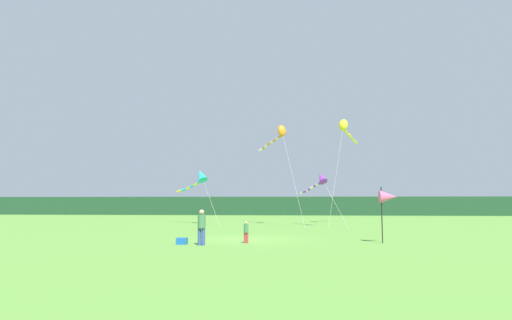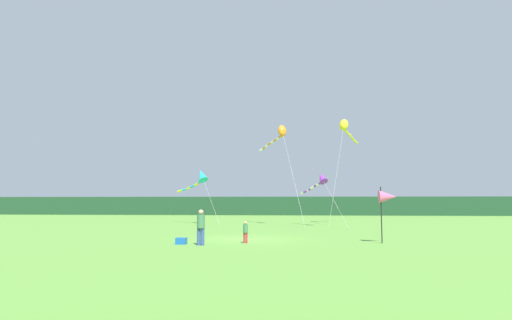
{
  "view_description": "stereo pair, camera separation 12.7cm",
  "coord_description": "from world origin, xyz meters",
  "px_view_note": "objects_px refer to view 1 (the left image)",
  "views": [
    {
      "loc": [
        2.69,
        -25.51,
        2.2
      ],
      "look_at": [
        0.0,
        6.0,
        5.23
      ],
      "focal_mm": 30.43,
      "sensor_mm": 36.0,
      "label": 1
    },
    {
      "loc": [
        2.82,
        -25.5,
        2.2
      ],
      "look_at": [
        0.0,
        6.0,
        5.23
      ],
      "focal_mm": 30.43,
      "sensor_mm": 36.0,
      "label": 2
    }
  ],
  "objects_px": {
    "cooler_box": "(182,241)",
    "kite_yellow": "(345,127)",
    "kite_purple": "(319,180)",
    "banner_flag_pole": "(388,197)",
    "person_adult": "(202,225)",
    "kite_orange": "(279,134)",
    "kite_cyan": "(200,177)",
    "person_child": "(246,231)"
  },
  "relations": [
    {
      "from": "cooler_box",
      "to": "kite_yellow",
      "type": "height_order",
      "value": "kite_yellow"
    },
    {
      "from": "kite_purple",
      "to": "banner_flag_pole",
      "type": "bearing_deg",
      "value": -80.05
    },
    {
      "from": "kite_purple",
      "to": "person_adult",
      "type": "bearing_deg",
      "value": -111.69
    },
    {
      "from": "cooler_box",
      "to": "kite_orange",
      "type": "xyz_separation_m",
      "value": [
        4.44,
        17.86,
        8.27
      ]
    },
    {
      "from": "cooler_box",
      "to": "kite_yellow",
      "type": "relative_size",
      "value": 0.05
    },
    {
      "from": "kite_orange",
      "to": "kite_yellow",
      "type": "bearing_deg",
      "value": 16.78
    },
    {
      "from": "cooler_box",
      "to": "kite_purple",
      "type": "bearing_deg",
      "value": 64.64
    },
    {
      "from": "person_adult",
      "to": "kite_purple",
      "type": "relative_size",
      "value": 0.24
    },
    {
      "from": "cooler_box",
      "to": "kite_purple",
      "type": "height_order",
      "value": "kite_purple"
    },
    {
      "from": "banner_flag_pole",
      "to": "kite_cyan",
      "type": "xyz_separation_m",
      "value": [
        -14.22,
        18.36,
        2.19
      ]
    },
    {
      "from": "person_child",
      "to": "kite_orange",
      "type": "relative_size",
      "value": 0.12
    },
    {
      "from": "person_adult",
      "to": "kite_yellow",
      "type": "xyz_separation_m",
      "value": [
        9.63,
        20.21,
        8.35
      ]
    },
    {
      "from": "person_child",
      "to": "kite_yellow",
      "type": "xyz_separation_m",
      "value": [
        7.52,
        18.84,
        8.71
      ]
    },
    {
      "from": "person_child",
      "to": "kite_cyan",
      "type": "distance_m",
      "value": 20.46
    },
    {
      "from": "kite_purple",
      "to": "cooler_box",
      "type": "bearing_deg",
      "value": -115.36
    },
    {
      "from": "kite_orange",
      "to": "banner_flag_pole",
      "type": "bearing_deg",
      "value": -68.84
    },
    {
      "from": "kite_purple",
      "to": "kite_orange",
      "type": "distance_m",
      "value": 5.72
    },
    {
      "from": "person_child",
      "to": "person_adult",
      "type": "bearing_deg",
      "value": -146.94
    },
    {
      "from": "person_adult",
      "to": "cooler_box",
      "type": "xyz_separation_m",
      "value": [
        -1.11,
        0.45,
        -0.83
      ]
    },
    {
      "from": "person_child",
      "to": "kite_purple",
      "type": "distance_m",
      "value": 17.13
    },
    {
      "from": "banner_flag_pole",
      "to": "kite_purple",
      "type": "bearing_deg",
      "value": 99.95
    },
    {
      "from": "kite_orange",
      "to": "person_adult",
      "type": "bearing_deg",
      "value": -100.29
    },
    {
      "from": "kite_purple",
      "to": "kite_cyan",
      "type": "relative_size",
      "value": 1.28
    },
    {
      "from": "cooler_box",
      "to": "kite_orange",
      "type": "height_order",
      "value": "kite_orange"
    },
    {
      "from": "kite_cyan",
      "to": "kite_orange",
      "type": "bearing_deg",
      "value": -14.2
    },
    {
      "from": "banner_flag_pole",
      "to": "kite_cyan",
      "type": "height_order",
      "value": "kite_cyan"
    },
    {
      "from": "kite_yellow",
      "to": "person_adult",
      "type": "bearing_deg",
      "value": -115.48
    },
    {
      "from": "cooler_box",
      "to": "kite_purple",
      "type": "xyz_separation_m",
      "value": [
        8.05,
        16.99,
        3.92
      ]
    },
    {
      "from": "banner_flag_pole",
      "to": "kite_orange",
      "type": "height_order",
      "value": "kite_orange"
    },
    {
      "from": "kite_purple",
      "to": "kite_orange",
      "type": "relative_size",
      "value": 0.79
    },
    {
      "from": "person_adult",
      "to": "kite_cyan",
      "type": "distance_m",
      "value": 21.12
    },
    {
      "from": "banner_flag_pole",
      "to": "kite_purple",
      "type": "height_order",
      "value": "kite_purple"
    },
    {
      "from": "person_adult",
      "to": "kite_cyan",
      "type": "relative_size",
      "value": 0.31
    },
    {
      "from": "banner_flag_pole",
      "to": "kite_cyan",
      "type": "relative_size",
      "value": 0.52
    },
    {
      "from": "kite_purple",
      "to": "kite_orange",
      "type": "height_order",
      "value": "kite_orange"
    },
    {
      "from": "cooler_box",
      "to": "kite_orange",
      "type": "bearing_deg",
      "value": 76.04
    },
    {
      "from": "cooler_box",
      "to": "banner_flag_pole",
      "type": "bearing_deg",
      "value": 7.9
    },
    {
      "from": "kite_purple",
      "to": "person_child",
      "type": "bearing_deg",
      "value": -106.72
    },
    {
      "from": "kite_yellow",
      "to": "banner_flag_pole",
      "type": "bearing_deg",
      "value": -89.92
    },
    {
      "from": "person_adult",
      "to": "banner_flag_pole",
      "type": "distance_m",
      "value": 9.96
    },
    {
      "from": "person_adult",
      "to": "kite_orange",
      "type": "relative_size",
      "value": 0.19
    },
    {
      "from": "kite_yellow",
      "to": "kite_purple",
      "type": "bearing_deg",
      "value": -134.23
    }
  ]
}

